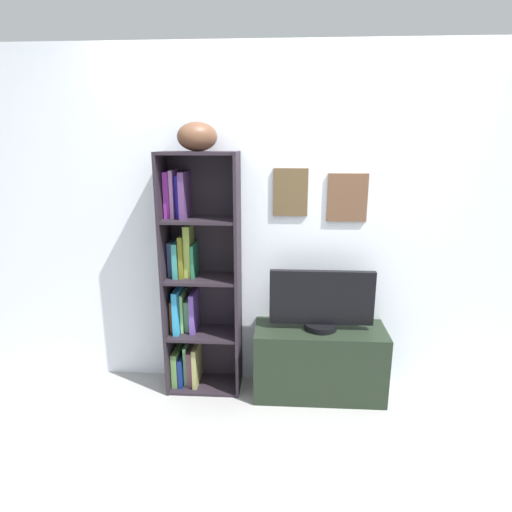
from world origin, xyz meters
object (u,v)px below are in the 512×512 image
Objects in this scene: tv_stand at (319,361)px; bookshelf at (194,282)px; football at (197,137)px; television at (322,301)px.

bookshelf is at bearing 175.07° from tv_stand.
television is at bearing -2.90° from football.
tv_stand is 1.28× the size of television.
football reaches higher than television.
football reaches higher than tv_stand.
television is (-0.00, 0.00, 0.45)m from tv_stand.
bookshelf is 1.03m from tv_stand.
football reaches higher than bookshelf.
television is at bearing 90.00° from tv_stand.
bookshelf is at bearing 175.15° from television.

